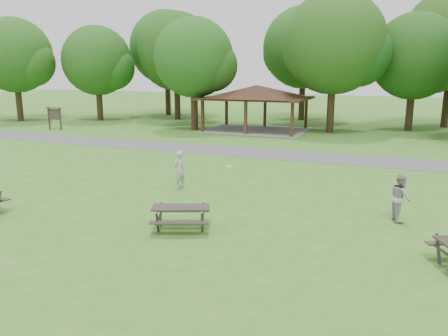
# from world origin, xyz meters

# --- Properties ---
(ground) EXTENTS (160.00, 160.00, 0.00)m
(ground) POSITION_xyz_m (0.00, 0.00, 0.00)
(ground) COLOR #377120
(ground) RESTS_ON ground
(asphalt_path) EXTENTS (120.00, 3.20, 0.02)m
(asphalt_path) POSITION_xyz_m (0.00, 14.00, 0.01)
(asphalt_path) COLOR #4F4F52
(asphalt_path) RESTS_ON ground
(pavilion) EXTENTS (8.60, 7.01, 3.76)m
(pavilion) POSITION_xyz_m (-4.00, 24.00, 3.06)
(pavilion) COLOR #331C12
(pavilion) RESTS_ON ground
(notice_board) EXTENTS (1.60, 0.30, 1.88)m
(notice_board) POSITION_xyz_m (-20.00, 18.00, 1.31)
(notice_board) COLOR #351B13
(notice_board) RESTS_ON ground
(tree_row_a) EXTENTS (7.56, 7.20, 9.97)m
(tree_row_a) POSITION_xyz_m (-27.91, 22.03, 6.15)
(tree_row_a) COLOR #2E2014
(tree_row_a) RESTS_ON ground
(tree_row_b) EXTENTS (7.14, 6.80, 9.28)m
(tree_row_b) POSITION_xyz_m (-20.92, 25.53, 5.67)
(tree_row_b) COLOR #2E2014
(tree_row_b) RESTS_ON ground
(tree_row_c) EXTENTS (8.19, 7.80, 10.67)m
(tree_row_c) POSITION_xyz_m (-13.90, 29.03, 6.54)
(tree_row_c) COLOR black
(tree_row_c) RESTS_ON ground
(tree_row_d) EXTENTS (6.93, 6.60, 9.27)m
(tree_row_d) POSITION_xyz_m (-8.92, 22.53, 5.77)
(tree_row_d) COLOR #302015
(tree_row_d) RESTS_ON ground
(tree_row_e) EXTENTS (8.40, 8.00, 11.02)m
(tree_row_e) POSITION_xyz_m (2.10, 25.03, 6.78)
(tree_row_e) COLOR #2F2015
(tree_row_e) RESTS_ON ground
(tree_row_f) EXTENTS (7.35, 7.00, 9.55)m
(tree_row_f) POSITION_xyz_m (8.09, 28.53, 5.84)
(tree_row_f) COLOR #2F1E15
(tree_row_f) RESTS_ON ground
(tree_deep_a) EXTENTS (8.40, 8.00, 11.38)m
(tree_deep_a) POSITION_xyz_m (-16.90, 32.53, 7.13)
(tree_deep_a) COLOR black
(tree_deep_a) RESTS_ON ground
(tree_deep_b) EXTENTS (8.40, 8.00, 11.13)m
(tree_deep_b) POSITION_xyz_m (-1.90, 33.03, 6.89)
(tree_deep_b) COLOR black
(tree_deep_b) RESTS_ON ground
(picnic_table_middle) EXTENTS (2.20, 2.00, 0.78)m
(picnic_table_middle) POSITION_xyz_m (0.88, 0.57, 0.57)
(picnic_table_middle) COLOR #2D2620
(picnic_table_middle) RESTS_ON ground
(frisbee_in_flight) EXTENTS (0.26, 0.26, 0.02)m
(frisbee_in_flight) POSITION_xyz_m (0.94, 4.71, 1.22)
(frisbee_in_flight) COLOR yellow
(frisbee_in_flight) RESTS_ON ground
(frisbee_thrower) EXTENTS (0.56, 0.69, 1.64)m
(frisbee_thrower) POSITION_xyz_m (-1.44, 4.97, 0.82)
(frisbee_thrower) COLOR #ADADAF
(frisbee_thrower) RESTS_ON ground
(frisbee_catcher) EXTENTS (0.84, 0.94, 1.62)m
(frisbee_catcher) POSITION_xyz_m (7.34, 4.01, 0.81)
(frisbee_catcher) COLOR #9C9C9F
(frisbee_catcher) RESTS_ON ground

